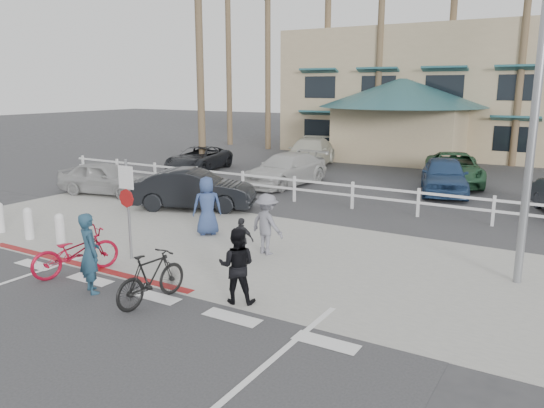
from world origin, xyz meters
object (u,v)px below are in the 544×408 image
Objects in this scene: sign_post at (128,205)px; bike_black at (151,278)px; car_white_sedan at (194,189)px; car_red_compact at (105,178)px; bike_red at (76,252)px.

bike_black is at bearing -36.66° from sign_post.
car_white_sedan reaches higher than bike_black.
sign_post is 9.07m from car_red_compact.
bike_red reaches higher than bike_black.
bike_black is at bearing -138.50° from car_red_compact.
car_white_sedan reaches higher than bike_red.
sign_post is 3.18m from bike_black.
sign_post is at bearing -83.00° from bike_red.
bike_red is 1.15× the size of bike_black.
car_white_sedan is (-4.70, 7.18, 0.18)m from bike_black.
sign_post is at bearing -31.75° from bike_black.
sign_post is 5.85m from car_white_sedan.
bike_red is 7.08m from car_white_sedan.
car_white_sedan is (-2.25, 5.35, -0.73)m from sign_post.
sign_post reaches higher than car_white_sedan.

